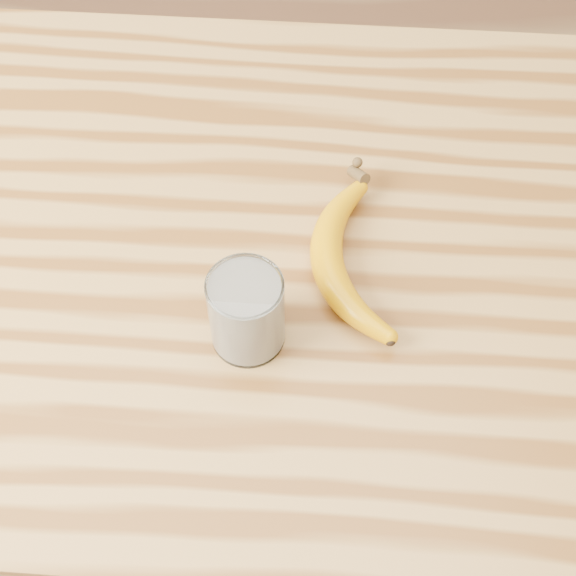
{
  "coord_description": "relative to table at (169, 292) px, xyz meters",
  "views": [
    {
      "loc": [
        0.2,
        -0.57,
        1.65
      ],
      "look_at": [
        0.16,
        -0.09,
        0.93
      ],
      "focal_mm": 50.0,
      "sensor_mm": 36.0,
      "label": 1
    }
  ],
  "objects": [
    {
      "name": "banana",
      "position": [
        0.2,
        -0.04,
        0.15
      ],
      "size": [
        0.17,
        0.33,
        0.04
      ],
      "primitive_type": null,
      "rotation": [
        0.0,
        0.0,
        0.17
      ],
      "color": "#CB8500",
      "rests_on": "table"
    },
    {
      "name": "smoothie_glass",
      "position": [
        0.12,
        -0.14,
        0.18
      ],
      "size": [
        0.08,
        0.08,
        0.1
      ],
      "color": "white",
      "rests_on": "table"
    },
    {
      "name": "table",
      "position": [
        0.0,
        0.0,
        0.0
      ],
      "size": [
        1.2,
        0.8,
        0.9
      ],
      "color": "#A27339",
      "rests_on": "ground"
    }
  ]
}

